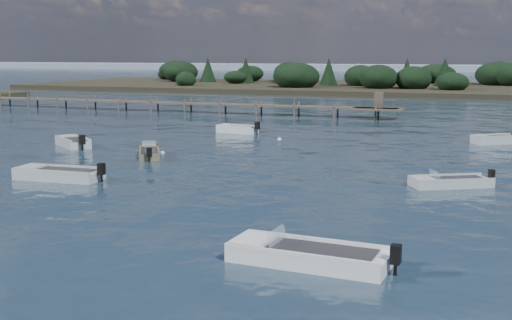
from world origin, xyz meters
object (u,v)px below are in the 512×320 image
at_px(dinghy_mid_white_a, 308,258).
at_px(jetty, 154,103).
at_px(tender_far_grey_b, 495,141).
at_px(dinghy_mid_grey, 59,176).
at_px(dinghy_extra_a, 149,154).
at_px(tender_far_grey, 73,144).
at_px(dinghy_mid_white_b, 450,184).
at_px(tender_far_white, 237,131).

xyz_separation_m(dinghy_mid_white_a, jetty, (-31.24, 46.51, 0.82)).
height_order(tender_far_grey_b, dinghy_mid_grey, tender_far_grey_b).
bearing_deg(dinghy_extra_a, dinghy_mid_grey, -94.87).
bearing_deg(tender_far_grey, dinghy_extra_a, -16.16).
relative_size(dinghy_extra_a, jetty, 0.06).
bearing_deg(dinghy_mid_white_a, dinghy_mid_grey, 151.34).
xyz_separation_m(dinghy_extra_a, tender_far_grey, (-7.39, 2.14, 0.03)).
xyz_separation_m(tender_far_grey_b, jetty, (-36.90, 15.32, 0.80)).
height_order(dinghy_mid_grey, tender_far_grey, tender_far_grey).
bearing_deg(dinghy_mid_white_b, dinghy_mid_white_a, -104.10).
xyz_separation_m(dinghy_mid_white_a, dinghy_extra_a, (-15.31, 17.08, -0.01)).
xyz_separation_m(tender_far_white, tender_far_grey_b, (20.28, 0.54, -0.00)).
xyz_separation_m(dinghy_mid_white_a, dinghy_mid_grey, (-16.02, 8.76, 0.01)).
relative_size(dinghy_mid_white_b, tender_far_grey_b, 1.16).
distance_m(tender_far_grey_b, dinghy_extra_a, 25.28).
bearing_deg(dinghy_mid_white_a, jetty, 123.89).
height_order(tender_far_grey, jetty, jetty).
relative_size(tender_far_grey, jetty, 0.06).
xyz_separation_m(tender_far_white, dinghy_mid_white_b, (18.12, -16.72, -0.05)).
bearing_deg(tender_far_white, dinghy_mid_grey, -93.67).
bearing_deg(tender_far_grey, tender_far_grey_b, 22.88).
bearing_deg(tender_far_grey_b, jetty, 157.45).
bearing_deg(tender_far_white, dinghy_extra_a, -92.93).
relative_size(tender_far_white, dinghy_mid_white_a, 0.71).
xyz_separation_m(dinghy_mid_white_b, dinghy_mid_grey, (-19.52, -5.18, 0.03)).
height_order(tender_far_white, tender_far_grey_b, tender_far_white).
distance_m(dinghy_mid_white_a, dinghy_mid_grey, 18.26).
distance_m(tender_far_white, dinghy_mid_grey, 21.94).
relative_size(dinghy_mid_white_a, dinghy_mid_white_b, 1.31).
bearing_deg(dinghy_mid_grey, tender_far_grey_b, 45.98).
relative_size(tender_far_grey_b, jetty, 0.06).
bearing_deg(dinghy_extra_a, tender_far_grey, 163.84).
distance_m(dinghy_mid_white_b, tender_far_grey_b, 17.39).
distance_m(dinghy_mid_white_a, tender_far_grey, 29.75).
height_order(dinghy_mid_white_b, tender_far_grey_b, tender_far_grey_b).
relative_size(dinghy_mid_white_a, tender_far_grey, 1.42).
relative_size(dinghy_extra_a, dinghy_mid_grey, 0.81).
relative_size(dinghy_mid_white_b, tender_far_grey, 1.09).
bearing_deg(dinghy_mid_grey, dinghy_extra_a, 85.13).
relative_size(dinghy_mid_grey, tender_far_grey, 1.31).
bearing_deg(jetty, tender_far_grey_b, -22.55).
relative_size(dinghy_mid_white_a, dinghy_extra_a, 1.34).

